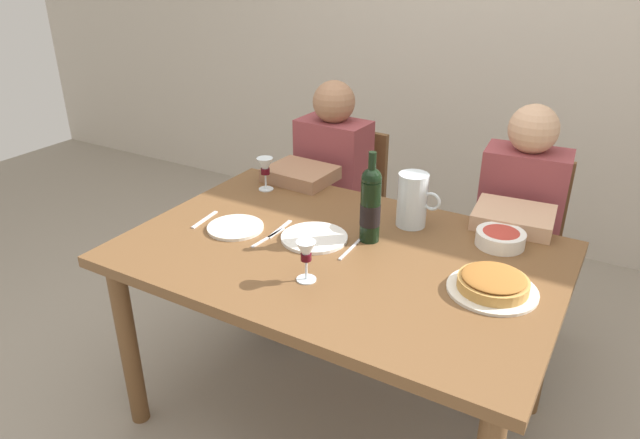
% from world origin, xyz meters
% --- Properties ---
extents(ground_plane, '(8.00, 8.00, 0.00)m').
position_xyz_m(ground_plane, '(0.00, 0.00, 0.00)').
color(ground_plane, gray).
extents(back_wall, '(8.00, 0.10, 2.80)m').
position_xyz_m(back_wall, '(0.00, 1.94, 1.40)').
color(back_wall, beige).
rests_on(back_wall, ground).
extents(dining_table, '(1.50, 1.00, 0.76)m').
position_xyz_m(dining_table, '(0.00, 0.00, 0.67)').
color(dining_table, brown).
rests_on(dining_table, ground).
extents(wine_bottle, '(0.07, 0.07, 0.33)m').
position_xyz_m(wine_bottle, '(0.06, 0.12, 0.90)').
color(wine_bottle, black).
rests_on(wine_bottle, dining_table).
extents(water_pitcher, '(0.17, 0.11, 0.21)m').
position_xyz_m(water_pitcher, '(0.14, 0.31, 0.85)').
color(water_pitcher, silver).
rests_on(water_pitcher, dining_table).
extents(baked_tart, '(0.28, 0.28, 0.06)m').
position_xyz_m(baked_tart, '(0.54, 0.00, 0.79)').
color(baked_tart, silver).
rests_on(baked_tart, dining_table).
extents(salad_bowl, '(0.17, 0.17, 0.06)m').
position_xyz_m(salad_bowl, '(0.48, 0.31, 0.79)').
color(salad_bowl, white).
rests_on(salad_bowl, dining_table).
extents(wine_glass_left_diner, '(0.07, 0.07, 0.14)m').
position_xyz_m(wine_glass_left_diner, '(-0.54, 0.32, 0.86)').
color(wine_glass_left_diner, silver).
rests_on(wine_glass_left_diner, dining_table).
extents(wine_glass_right_diner, '(0.06, 0.06, 0.14)m').
position_xyz_m(wine_glass_right_diner, '(0.01, -0.23, 0.86)').
color(wine_glass_right_diner, silver).
rests_on(wine_glass_right_diner, dining_table).
extents(dinner_plate_left_setting, '(0.24, 0.24, 0.01)m').
position_xyz_m(dinner_plate_left_setting, '(-0.12, 0.02, 0.77)').
color(dinner_plate_left_setting, white).
rests_on(dinner_plate_left_setting, dining_table).
extents(dinner_plate_right_setting, '(0.21, 0.21, 0.01)m').
position_xyz_m(dinner_plate_right_setting, '(-0.41, -0.06, 0.77)').
color(dinner_plate_right_setting, silver).
rests_on(dinner_plate_right_setting, dining_table).
extents(fork_left_setting, '(0.02, 0.16, 0.00)m').
position_xyz_m(fork_left_setting, '(-0.27, 0.02, 0.76)').
color(fork_left_setting, silver).
rests_on(fork_left_setting, dining_table).
extents(knife_left_setting, '(0.02, 0.18, 0.00)m').
position_xyz_m(knife_left_setting, '(0.03, 0.02, 0.76)').
color(knife_left_setting, silver).
rests_on(knife_left_setting, dining_table).
extents(knife_right_setting, '(0.03, 0.18, 0.00)m').
position_xyz_m(knife_right_setting, '(-0.26, -0.06, 0.76)').
color(knife_right_setting, silver).
rests_on(knife_right_setting, dining_table).
extents(spoon_right_setting, '(0.03, 0.16, 0.00)m').
position_xyz_m(spoon_right_setting, '(-0.56, -0.06, 0.76)').
color(spoon_right_setting, silver).
rests_on(spoon_right_setting, dining_table).
extents(chair_left, '(0.42, 0.42, 0.87)m').
position_xyz_m(chair_left, '(-0.45, 0.89, 0.50)').
color(chair_left, brown).
rests_on(chair_left, ground).
extents(diner_left, '(0.35, 0.51, 1.16)m').
position_xyz_m(diner_left, '(-0.46, 0.65, 0.62)').
color(diner_left, '#8E3D42').
rests_on(diner_left, ground).
extents(chair_right, '(0.44, 0.44, 0.87)m').
position_xyz_m(chair_right, '(0.44, 0.91, 0.50)').
color(chair_right, brown).
rests_on(chair_right, ground).
extents(diner_right, '(0.37, 0.53, 1.16)m').
position_xyz_m(diner_right, '(0.46, 0.67, 0.62)').
color(diner_right, '#8E3D42').
rests_on(diner_right, ground).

